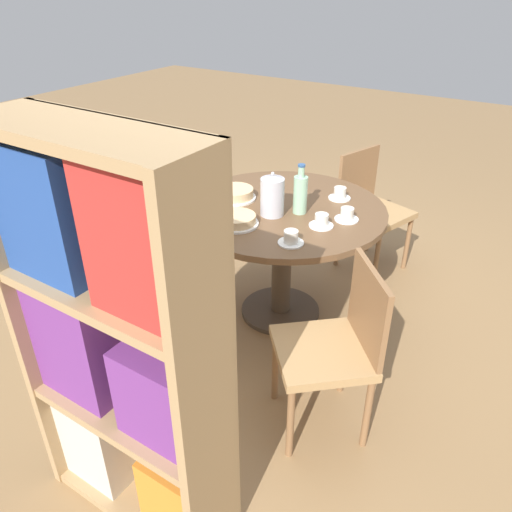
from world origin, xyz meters
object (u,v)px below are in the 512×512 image
(cup_b, at_px, (347,215))
(cake_main, at_px, (235,194))
(bookshelf, at_px, (121,348))
(coffee_pot, at_px, (272,196))
(cup_c, at_px, (340,194))
(cake_second, at_px, (237,220))
(cup_a, at_px, (291,238))
(cup_d, at_px, (321,221))
(chair_a, at_px, (335,345))
(water_bottle, at_px, (300,193))
(chair_b, at_px, (370,207))
(chair_c, at_px, (132,250))

(cup_b, bearing_deg, cake_main, 7.60)
(bookshelf, distance_m, coffee_pot, 1.35)
(cake_main, distance_m, cup_c, 0.63)
(coffee_pot, relative_size, cup_c, 1.91)
(bookshelf, distance_m, cup_b, 1.51)
(cake_main, bearing_deg, cake_second, 126.39)
(bookshelf, distance_m, cup_a, 1.09)
(cup_d, bearing_deg, chair_a, 123.63)
(chair_a, bearing_deg, cake_second, -154.16)
(water_bottle, height_order, cup_a, water_bottle)
(chair_b, relative_size, cake_main, 3.44)
(cake_main, relative_size, cake_second, 1.05)
(chair_b, distance_m, cup_a, 1.29)
(chair_c, xyz_separation_m, cup_d, (-1.06, -0.40, 0.31))
(bookshelf, height_order, cup_c, bookshelf)
(chair_a, relative_size, cup_b, 6.45)
(cake_second, distance_m, cup_a, 0.35)
(cup_b, height_order, cup_c, same)
(chair_a, relative_size, cup_d, 6.45)
(chair_b, distance_m, cup_b, 0.92)
(chair_c, height_order, cup_b, chair_c)
(chair_a, bearing_deg, cup_d, 171.79)
(coffee_pot, bearing_deg, cup_c, -118.72)
(chair_b, height_order, coffee_pot, coffee_pot)
(chair_b, xyz_separation_m, cup_b, (-0.16, 0.85, 0.31))
(chair_c, bearing_deg, cup_d, 171.06)
(chair_a, xyz_separation_m, cake_main, (0.97, -0.60, 0.31))
(coffee_pot, xyz_separation_m, cup_d, (-0.30, -0.02, -0.09))
(chair_b, bearing_deg, cup_d, -158.11)
(chair_b, bearing_deg, cup_c, -162.15)
(chair_b, relative_size, chair_c, 1.00)
(water_bottle, relative_size, cake_main, 1.14)
(chair_b, xyz_separation_m, cake_main, (0.53, 0.94, 0.31))
(cake_main, bearing_deg, cup_d, 174.81)
(cup_b, relative_size, cup_d, 1.00)
(chair_b, distance_m, cake_main, 1.12)
(bookshelf, distance_m, cake_main, 1.49)
(cake_main, bearing_deg, chair_b, -119.26)
(chair_b, xyz_separation_m, water_bottle, (0.10, 0.90, 0.40))
(cake_main, distance_m, cake_second, 0.36)
(chair_c, distance_m, cake_main, 0.72)
(bookshelf, bearing_deg, cup_b, 82.67)
(cup_d, bearing_deg, chair_b, -85.45)
(cup_a, bearing_deg, cake_main, -29.18)
(water_bottle, distance_m, cup_b, 0.29)
(chair_a, bearing_deg, cup_b, 160.04)
(chair_b, xyz_separation_m, cup_d, (-0.08, 1.00, 0.31))
(cup_b, xyz_separation_m, cup_d, (0.08, 0.15, 0.00))
(water_bottle, bearing_deg, cup_d, 153.23)
(cake_main, xyz_separation_m, cup_a, (-0.56, 0.32, -0.00))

